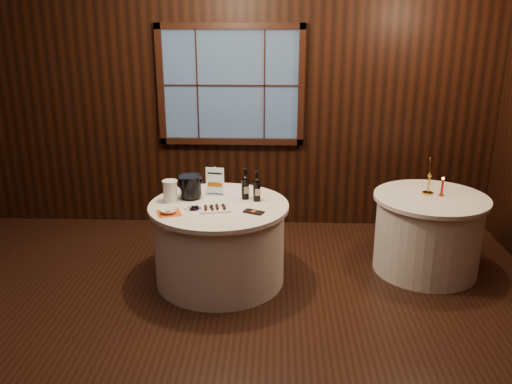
{
  "coord_description": "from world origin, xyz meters",
  "views": [
    {
      "loc": [
        0.53,
        -3.62,
        2.46
      ],
      "look_at": [
        0.34,
        0.9,
        0.92
      ],
      "focal_mm": 38.0,
      "sensor_mm": 36.0,
      "label": 1
    }
  ],
  "objects_px": {
    "chocolate_box": "(254,212)",
    "red_candle": "(442,189)",
    "side_table": "(428,233)",
    "grape_bunch": "(195,208)",
    "port_bottle_right": "(257,188)",
    "chocolate_plate": "(215,208)",
    "ice_bucket": "(190,186)",
    "cracker_bowl": "(169,211)",
    "main_table": "(220,243)",
    "glass_pitcher": "(170,191)",
    "port_bottle_left": "(245,186)",
    "sign_stand": "(215,185)",
    "brass_candlestick": "(429,181)"
  },
  "relations": [
    {
      "from": "sign_stand",
      "to": "brass_candlestick",
      "type": "height_order",
      "value": "brass_candlestick"
    },
    {
      "from": "cracker_bowl",
      "to": "chocolate_plate",
      "type": "bearing_deg",
      "value": 13.87
    },
    {
      "from": "side_table",
      "to": "grape_bunch",
      "type": "xyz_separation_m",
      "value": [
        -2.19,
        -0.46,
        0.4
      ]
    },
    {
      "from": "chocolate_box",
      "to": "ice_bucket",
      "type": "bearing_deg",
      "value": 174.78
    },
    {
      "from": "port_bottle_left",
      "to": "chocolate_plate",
      "type": "xyz_separation_m",
      "value": [
        -0.25,
        -0.31,
        -0.11
      ]
    },
    {
      "from": "chocolate_plate",
      "to": "ice_bucket",
      "type": "bearing_deg",
      "value": 130.33
    },
    {
      "from": "port_bottle_left",
      "to": "grape_bunch",
      "type": "distance_m",
      "value": 0.55
    },
    {
      "from": "port_bottle_right",
      "to": "grape_bunch",
      "type": "height_order",
      "value": "port_bottle_right"
    },
    {
      "from": "chocolate_box",
      "to": "port_bottle_right",
      "type": "bearing_deg",
      "value": 112.59
    },
    {
      "from": "chocolate_box",
      "to": "brass_candlestick",
      "type": "distance_m",
      "value": 1.75
    },
    {
      "from": "main_table",
      "to": "cracker_bowl",
      "type": "distance_m",
      "value": 0.63
    },
    {
      "from": "sign_stand",
      "to": "red_candle",
      "type": "relative_size",
      "value": 1.51
    },
    {
      "from": "red_candle",
      "to": "port_bottle_right",
      "type": "bearing_deg",
      "value": -173.5
    },
    {
      "from": "chocolate_plate",
      "to": "port_bottle_right",
      "type": "bearing_deg",
      "value": 35.51
    },
    {
      "from": "port_bottle_right",
      "to": "grape_bunch",
      "type": "distance_m",
      "value": 0.61
    },
    {
      "from": "sign_stand",
      "to": "chocolate_box",
      "type": "bearing_deg",
      "value": -40.0
    },
    {
      "from": "main_table",
      "to": "chocolate_plate",
      "type": "relative_size",
      "value": 4.18
    },
    {
      "from": "chocolate_plate",
      "to": "grape_bunch",
      "type": "height_order",
      "value": "chocolate_plate"
    },
    {
      "from": "port_bottle_left",
      "to": "brass_candlestick",
      "type": "height_order",
      "value": "brass_candlestick"
    },
    {
      "from": "side_table",
      "to": "chocolate_plate",
      "type": "height_order",
      "value": "chocolate_plate"
    },
    {
      "from": "grape_bunch",
      "to": "red_candle",
      "type": "distance_m",
      "value": 2.33
    },
    {
      "from": "main_table",
      "to": "chocolate_plate",
      "type": "xyz_separation_m",
      "value": [
        -0.02,
        -0.15,
        0.4
      ]
    },
    {
      "from": "main_table",
      "to": "grape_bunch",
      "type": "xyz_separation_m",
      "value": [
        -0.19,
        -0.16,
        0.4
      ]
    },
    {
      "from": "chocolate_box",
      "to": "glass_pitcher",
      "type": "height_order",
      "value": "glass_pitcher"
    },
    {
      "from": "red_candle",
      "to": "cracker_bowl",
      "type": "bearing_deg",
      "value": -167.48
    },
    {
      "from": "port_bottle_left",
      "to": "ice_bucket",
      "type": "relative_size",
      "value": 1.34
    },
    {
      "from": "brass_candlestick",
      "to": "side_table",
      "type": "bearing_deg",
      "value": -70.56
    },
    {
      "from": "ice_bucket",
      "to": "cracker_bowl",
      "type": "height_order",
      "value": "ice_bucket"
    },
    {
      "from": "ice_bucket",
      "to": "chocolate_box",
      "type": "distance_m",
      "value": 0.71
    },
    {
      "from": "port_bottle_right",
      "to": "grape_bunch",
      "type": "xyz_separation_m",
      "value": [
        -0.54,
        -0.27,
        -0.11
      ]
    },
    {
      "from": "port_bottle_right",
      "to": "ice_bucket",
      "type": "distance_m",
      "value": 0.62
    },
    {
      "from": "main_table",
      "to": "side_table",
      "type": "xyz_separation_m",
      "value": [
        2.0,
        0.3,
        0.0
      ]
    },
    {
      "from": "chocolate_box",
      "to": "red_candle",
      "type": "relative_size",
      "value": 0.93
    },
    {
      "from": "ice_bucket",
      "to": "grape_bunch",
      "type": "height_order",
      "value": "ice_bucket"
    },
    {
      "from": "chocolate_box",
      "to": "brass_candlestick",
      "type": "xyz_separation_m",
      "value": [
        1.65,
        0.57,
        0.13
      ]
    },
    {
      "from": "cracker_bowl",
      "to": "grape_bunch",
      "type": "bearing_deg",
      "value": 21.73
    },
    {
      "from": "port_bottle_right",
      "to": "glass_pitcher",
      "type": "distance_m",
      "value": 0.79
    },
    {
      "from": "grape_bunch",
      "to": "cracker_bowl",
      "type": "bearing_deg",
      "value": -158.27
    },
    {
      "from": "glass_pitcher",
      "to": "brass_candlestick",
      "type": "distance_m",
      "value": 2.45
    },
    {
      "from": "chocolate_box",
      "to": "grape_bunch",
      "type": "bearing_deg",
      "value": -159.43
    },
    {
      "from": "sign_stand",
      "to": "chocolate_box",
      "type": "distance_m",
      "value": 0.61
    },
    {
      "from": "glass_pitcher",
      "to": "chocolate_plate",
      "type": "bearing_deg",
      "value": -5.77
    },
    {
      "from": "port_bottle_right",
      "to": "glass_pitcher",
      "type": "height_order",
      "value": "port_bottle_right"
    },
    {
      "from": "cracker_bowl",
      "to": "brass_candlestick",
      "type": "relative_size",
      "value": 0.39
    },
    {
      "from": "port_bottle_left",
      "to": "glass_pitcher",
      "type": "height_order",
      "value": "port_bottle_left"
    },
    {
      "from": "chocolate_box",
      "to": "glass_pitcher",
      "type": "xyz_separation_m",
      "value": [
        -0.78,
        0.26,
        0.09
      ]
    },
    {
      "from": "chocolate_plate",
      "to": "brass_candlestick",
      "type": "height_order",
      "value": "brass_candlestick"
    },
    {
      "from": "sign_stand",
      "to": "side_table",
      "type": "bearing_deg",
      "value": 11.26
    },
    {
      "from": "cracker_bowl",
      "to": "ice_bucket",
      "type": "bearing_deg",
      "value": 71.94
    },
    {
      "from": "sign_stand",
      "to": "port_bottle_left",
      "type": "relative_size",
      "value": 0.96
    }
  ]
}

